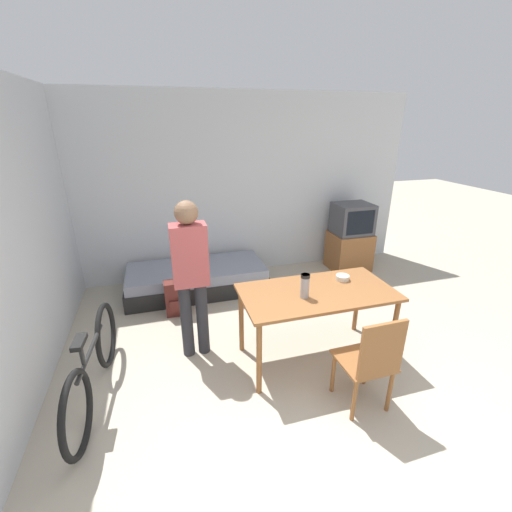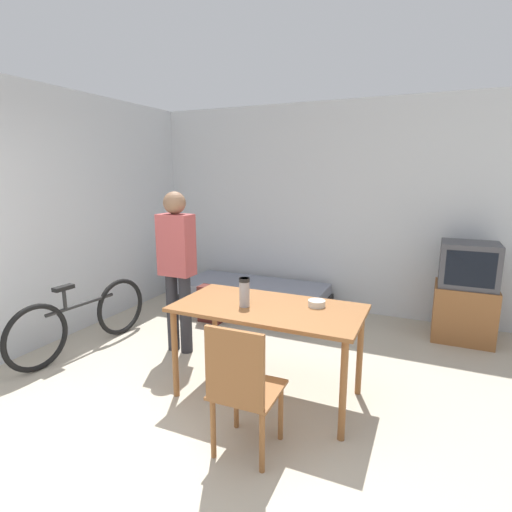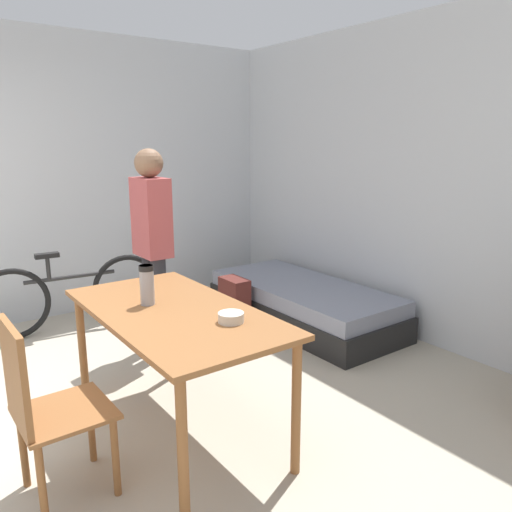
# 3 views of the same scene
# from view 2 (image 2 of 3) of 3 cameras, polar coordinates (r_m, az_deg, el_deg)

# --- Properties ---
(ground_plane) EXTENTS (20.00, 20.00, 0.00)m
(ground_plane) POSITION_cam_2_polar(r_m,az_deg,el_deg) (2.90, -12.45, -27.19)
(ground_plane) COLOR #B2A893
(wall_back) EXTENTS (5.57, 0.06, 2.70)m
(wall_back) POSITION_cam_2_polar(r_m,az_deg,el_deg) (5.39, 8.96, 6.73)
(wall_back) COLOR silver
(wall_back) RESTS_ON ground_plane
(wall_left) EXTENTS (0.06, 4.38, 2.70)m
(wall_left) POSITION_cam_2_polar(r_m,az_deg,el_deg) (5.11, -22.96, 5.67)
(wall_left) COLOR silver
(wall_left) RESTS_ON ground_plane
(daybed) EXTENTS (1.96, 0.87, 0.37)m
(daybed) POSITION_cam_2_polar(r_m,az_deg,el_deg) (5.35, -0.37, -5.93)
(daybed) COLOR black
(daybed) RESTS_ON ground_plane
(tv) EXTENTS (0.62, 0.53, 1.09)m
(tv) POSITION_cam_2_polar(r_m,az_deg,el_deg) (4.93, 27.75, -4.76)
(tv) COLOR brown
(tv) RESTS_ON ground_plane
(dining_table) EXTENTS (1.49, 0.77, 0.77)m
(dining_table) POSITION_cam_2_polar(r_m,az_deg,el_deg) (3.23, 1.74, -8.59)
(dining_table) COLOR brown
(dining_table) RESTS_ON ground_plane
(wooden_chair) EXTENTS (0.43, 0.43, 0.92)m
(wooden_chair) POSITION_cam_2_polar(r_m,az_deg,el_deg) (2.63, -2.07, -17.98)
(wooden_chair) COLOR brown
(wooden_chair) RESTS_ON ground_plane
(bicycle) EXTENTS (0.20, 1.64, 0.74)m
(bicycle) POSITION_cam_2_polar(r_m,az_deg,el_deg) (4.53, -23.54, -8.33)
(bicycle) COLOR black
(bicycle) RESTS_ON ground_plane
(person_standing) EXTENTS (0.34, 0.22, 1.64)m
(person_standing) POSITION_cam_2_polar(r_m,az_deg,el_deg) (4.05, -11.24, -0.69)
(person_standing) COLOR #28282D
(person_standing) RESTS_ON ground_plane
(thermos_flask) EXTENTS (0.09, 0.09, 0.23)m
(thermos_flask) POSITION_cam_2_polar(r_m,az_deg,el_deg) (3.16, -1.67, -4.98)
(thermos_flask) COLOR #99999E
(thermos_flask) RESTS_ON dining_table
(mate_bowl) EXTENTS (0.14, 0.14, 0.05)m
(mate_bowl) POSITION_cam_2_polar(r_m,az_deg,el_deg) (3.22, 8.66, -6.71)
(mate_bowl) COLOR beige
(mate_bowl) RESTS_ON dining_table
(backpack) EXTENTS (0.30, 0.20, 0.45)m
(backpack) POSITION_cam_2_polar(r_m,az_deg,el_deg) (4.99, -6.46, -6.84)
(backpack) COLOR #56231E
(backpack) RESTS_ON ground_plane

